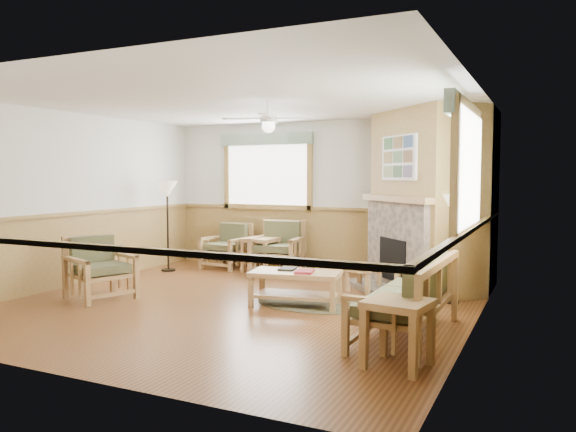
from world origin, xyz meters
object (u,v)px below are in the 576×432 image
at_px(end_table_sofa, 398,334).
at_px(floor_lamp_left, 168,226).
at_px(sofa, 406,298).
at_px(armchair_back_right, 278,247).
at_px(end_table_chairs, 261,255).
at_px(coffee_table, 296,289).
at_px(armchair_back_left, 226,246).
at_px(armchair_left, 100,268).
at_px(floor_lamp_right, 451,248).
at_px(footstool, 363,280).

height_order(end_table_sofa, floor_lamp_left, floor_lamp_left).
xyz_separation_m(sofa, armchair_back_right, (-2.99, 2.97, 0.03)).
relative_size(armchair_back_right, end_table_chairs, 1.49).
bearing_deg(coffee_table, armchair_back_left, 126.52).
xyz_separation_m(sofa, armchair_left, (-4.31, 0.05, 0.01)).
distance_m(sofa, coffee_table, 1.84).
distance_m(floor_lamp_left, floor_lamp_right, 5.06).
bearing_deg(armchair_back_right, end_table_chairs, -176.16).
relative_size(sofa, armchair_back_left, 2.23).
bearing_deg(armchair_left, end_table_chairs, 1.29).
distance_m(end_table_chairs, floor_lamp_left, 1.76).
height_order(sofa, end_table_chairs, sofa).
xyz_separation_m(end_table_sofa, floor_lamp_right, (0.00, 2.85, 0.44)).
height_order(armchair_back_right, end_table_chairs, armchair_back_right).
xyz_separation_m(coffee_table, floor_lamp_right, (1.81, 1.09, 0.51)).
xyz_separation_m(end_table_chairs, end_table_sofa, (3.46, -3.89, -0.00)).
bearing_deg(sofa, floor_lamp_right, 176.84).
height_order(armchair_back_left, floor_lamp_left, floor_lamp_left).
relative_size(armchair_back_right, floor_lamp_left, 0.56).
bearing_deg(armchair_back_left, end_table_chairs, -4.25).
bearing_deg(armchair_back_right, end_table_sofa, -58.02).
bearing_deg(armchair_back_right, floor_lamp_right, -25.75).
bearing_deg(footstool, floor_lamp_right, -8.22).
bearing_deg(floor_lamp_right, armchair_left, -157.70).
xyz_separation_m(floor_lamp_left, floor_lamp_right, (5.04, -0.44, -0.07)).
xyz_separation_m(end_table_sofa, footstool, (-1.28, 3.04, -0.12)).
height_order(armchair_back_left, floor_lamp_right, floor_lamp_right).
relative_size(armchair_back_right, floor_lamp_right, 0.62).
distance_m(armchair_back_left, floor_lamp_right, 4.43).
distance_m(sofa, floor_lamp_left, 5.42).
distance_m(end_table_chairs, floor_lamp_right, 3.64).
distance_m(armchair_left, end_table_sofa, 4.58).
distance_m(coffee_table, footstool, 1.38).
xyz_separation_m(armchair_back_left, footstool, (2.98, -0.99, -0.23)).
xyz_separation_m(coffee_table, end_table_chairs, (-1.65, 2.12, 0.08)).
bearing_deg(end_table_sofa, floor_lamp_right, 90.00).
xyz_separation_m(armchair_left, end_table_chairs, (1.01, 2.87, -0.13)).
xyz_separation_m(coffee_table, end_table_sofa, (1.81, -1.77, 0.07)).
xyz_separation_m(armchair_left, coffee_table, (2.66, 0.74, -0.20)).
relative_size(floor_lamp_left, floor_lamp_right, 1.10).
height_order(armchair_back_right, floor_lamp_right, floor_lamp_right).
height_order(coffee_table, end_table_chairs, end_table_chairs).
relative_size(footstool, floor_lamp_left, 0.26).
bearing_deg(armchair_back_left, armchair_back_right, 1.32).
relative_size(sofa, footstool, 4.41).
relative_size(end_table_chairs, floor_lamp_right, 0.41).
height_order(floor_lamp_left, floor_lamp_right, floor_lamp_left).
distance_m(coffee_table, end_table_chairs, 2.69).
bearing_deg(floor_lamp_left, end_table_chairs, 20.73).
bearing_deg(footstool, sofa, -61.44).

